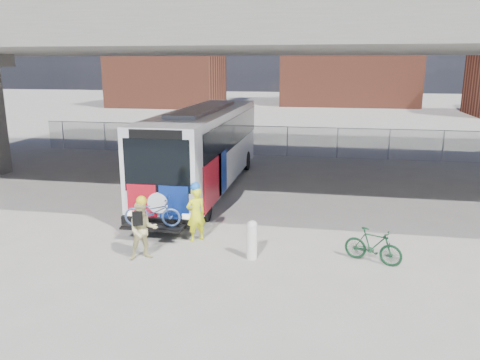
% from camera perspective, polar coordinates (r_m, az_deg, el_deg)
% --- Properties ---
extents(ground, '(160.00, 160.00, 0.00)m').
position_cam_1_polar(ground, '(17.60, -0.90, -4.33)').
color(ground, '#9E9991').
rests_on(ground, ground).
extents(bus, '(2.67, 12.97, 3.69)m').
position_cam_1_polar(bus, '(20.96, -4.35, 4.54)').
color(bus, silver).
rests_on(bus, ground).
extents(overpass, '(40.00, 16.00, 7.95)m').
position_cam_1_polar(overpass, '(20.67, 1.32, 16.79)').
color(overpass, '#605E59').
rests_on(overpass, ground).
extents(chainlink_fence, '(30.00, 0.06, 30.00)m').
position_cam_1_polar(chainlink_fence, '(28.87, 3.83, 5.76)').
color(chainlink_fence, gray).
rests_on(chainlink_fence, ground).
extents(brick_buildings, '(54.00, 22.00, 12.00)m').
position_cam_1_polar(brick_buildings, '(64.64, 8.94, 13.70)').
color(brick_buildings, brown).
rests_on(brick_buildings, ground).
extents(smokestack, '(2.20, 2.20, 25.00)m').
position_cam_1_polar(smokestack, '(72.51, 20.05, 18.68)').
color(smokestack, brown).
rests_on(smokestack, ground).
extents(bollard, '(0.30, 0.30, 1.17)m').
position_cam_1_polar(bollard, '(13.62, 1.47, -7.11)').
color(bollard, silver).
rests_on(bollard, ground).
extents(cyclist_hivis, '(0.76, 0.74, 1.94)m').
position_cam_1_polar(cyclist_hivis, '(14.95, -5.40, -3.98)').
color(cyclist_hivis, '#F3FF1A').
rests_on(cyclist_hivis, ground).
extents(cyclist_tan, '(1.06, 1.00, 1.91)m').
position_cam_1_polar(cyclist_tan, '(13.79, -11.75, -5.93)').
color(cyclist_tan, beige).
rests_on(cyclist_tan, ground).
extents(bike_parked, '(1.72, 1.09, 1.01)m').
position_cam_1_polar(bike_parked, '(13.93, 15.92, -7.72)').
color(bike_parked, '#123820').
rests_on(bike_parked, ground).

